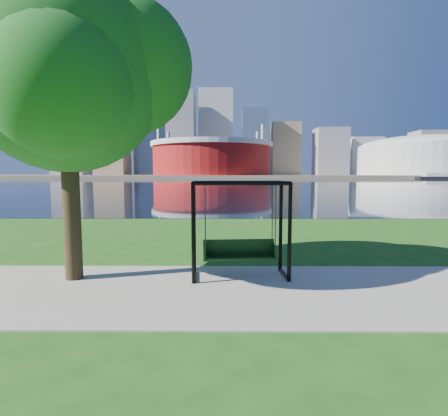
{
  "coord_description": "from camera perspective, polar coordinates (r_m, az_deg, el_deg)",
  "views": [
    {
      "loc": [
        0.28,
        -7.92,
        2.55
      ],
      "look_at": [
        0.22,
        0.0,
        1.79
      ],
      "focal_mm": 28.0,
      "sensor_mm": 36.0,
      "label": 1
    }
  ],
  "objects": [
    {
      "name": "arena",
      "position": [
        278.1,
        29.71,
        7.55
      ],
      "size": [
        84.0,
        84.0,
        26.56
      ],
      "color": "beige",
      "rests_on": "far_bank"
    },
    {
      "name": "skyline",
      "position": [
        329.04,
        -0.35,
        11.34
      ],
      "size": [
        392.0,
        66.0,
        96.5
      ],
      "color": "gray",
      "rests_on": "far_bank"
    },
    {
      "name": "park_tree",
      "position": [
        9.43,
        -24.57,
        19.71
      ],
      "size": [
        5.73,
        5.17,
        7.11
      ],
      "color": "black",
      "rests_on": "ground"
    },
    {
      "name": "ground",
      "position": [
        8.33,
        -1.54,
        -12.32
      ],
      "size": [
        900.0,
        900.0,
        0.0
      ],
      "primitive_type": "plane",
      "color": "#1E5114",
      "rests_on": "ground"
    },
    {
      "name": "far_bank",
      "position": [
        313.93,
        0.4,
        5.24
      ],
      "size": [
        900.0,
        228.0,
        2.0
      ],
      "primitive_type": "cube",
      "color": "#937F60",
      "rests_on": "ground"
    },
    {
      "name": "swing",
      "position": [
        8.58,
        2.56,
        -3.84
      ],
      "size": [
        2.41,
        1.18,
        2.39
      ],
      "rotation": [
        0.0,
        0.0,
        0.08
      ],
      "color": "black",
      "rests_on": "ground"
    },
    {
      "name": "path",
      "position": [
        7.85,
        -1.67,
        -13.33
      ],
      "size": [
        120.0,
        4.0,
        0.03
      ],
      "primitive_type": "cube",
      "color": "#9E937F",
      "rests_on": "ground"
    },
    {
      "name": "stadium",
      "position": [
        243.42,
        -1.99,
        8.27
      ],
      "size": [
        83.0,
        83.0,
        32.0
      ],
      "color": "maroon",
      "rests_on": "far_bank"
    },
    {
      "name": "river",
      "position": [
        109.95,
        0.31,
        4.2
      ],
      "size": [
        900.0,
        180.0,
        0.02
      ],
      "primitive_type": "cube",
      "color": "black",
      "rests_on": "ground"
    }
  ]
}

